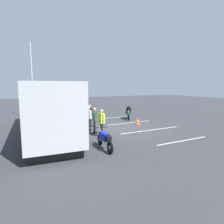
% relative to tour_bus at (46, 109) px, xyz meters
% --- Properties ---
extents(ground_plane, '(80.00, 80.00, 0.00)m').
position_rel_tour_bus_xyz_m(ground_plane, '(-0.33, -5.33, -1.65)').
color(ground_plane, '#38383D').
extents(tour_bus, '(10.46, 2.97, 3.25)m').
position_rel_tour_bus_xyz_m(tour_bus, '(0.00, 0.00, 0.00)').
color(tour_bus, silver).
rests_on(tour_bus, ground_plane).
extents(spectator_far_left, '(0.58, 0.35, 1.68)m').
position_rel_tour_bus_xyz_m(spectator_far_left, '(-1.95, -2.92, -0.64)').
color(spectator_far_left, '#473823').
rests_on(spectator_far_left, ground_plane).
extents(spectator_left, '(0.57, 0.38, 1.68)m').
position_rel_tour_bus_xyz_m(spectator_left, '(-0.99, -2.82, -0.65)').
color(spectator_left, black).
rests_on(spectator_left, ground_plane).
extents(spectator_centre, '(0.57, 0.33, 1.68)m').
position_rel_tour_bus_xyz_m(spectator_centre, '(-0.06, -2.73, -0.65)').
color(spectator_centre, '#473823').
rests_on(spectator_centre, ground_plane).
extents(spectator_right, '(0.58, 0.37, 1.67)m').
position_rel_tour_bus_xyz_m(spectator_right, '(1.10, -3.20, -0.66)').
color(spectator_right, black).
rests_on(spectator_right, ground_plane).
extents(parked_motorcycle_silver, '(2.05, 0.58, 0.99)m').
position_rel_tour_bus_xyz_m(parked_motorcycle_silver, '(-4.18, -2.18, -1.16)').
color(parked_motorcycle_silver, black).
rests_on(parked_motorcycle_silver, ground_plane).
extents(stunt_motorcycle, '(1.87, 1.10, 1.23)m').
position_rel_tour_bus_xyz_m(stunt_motorcycle, '(2.84, -7.58, -1.03)').
color(stunt_motorcycle, black).
rests_on(stunt_motorcycle, ground_plane).
extents(flagpole, '(0.78, 0.36, 7.00)m').
position_rel_tour_bus_xyz_m(flagpole, '(7.11, 0.33, 1.81)').
color(flagpole, silver).
rests_on(flagpole, ground_plane).
extents(traffic_cone, '(0.34, 0.34, 0.63)m').
position_rel_tour_bus_xyz_m(traffic_cone, '(0.31, -6.97, -1.34)').
color(traffic_cone, orange).
rests_on(traffic_cone, ground_plane).
extents(bay_line_a, '(0.25, 3.74, 0.01)m').
position_rel_tour_bus_xyz_m(bay_line_a, '(-4.74, -6.71, -1.64)').
color(bay_line_a, white).
rests_on(bay_line_a, ground_plane).
extents(bay_line_b, '(0.30, 4.95, 0.01)m').
position_rel_tour_bus_xyz_m(bay_line_b, '(-1.78, -6.71, -1.64)').
color(bay_line_b, white).
rests_on(bay_line_b, ground_plane).
extents(bay_line_c, '(0.26, 4.09, 0.01)m').
position_rel_tour_bus_xyz_m(bay_line_c, '(1.19, -6.71, -1.64)').
color(bay_line_c, white).
rests_on(bay_line_c, ground_plane).
extents(bay_line_d, '(0.25, 3.76, 0.01)m').
position_rel_tour_bus_xyz_m(bay_line_d, '(4.15, -6.71, -1.64)').
color(bay_line_d, white).
rests_on(bay_line_d, ground_plane).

